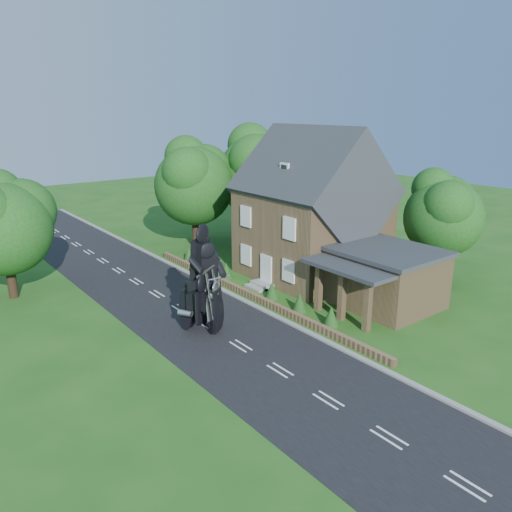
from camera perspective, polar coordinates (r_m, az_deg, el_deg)
ground at (r=25.04m, az=-1.76°, el=-10.26°), size 120.00×120.00×0.00m
road at (r=25.03m, az=-1.76°, el=-10.24°), size 7.00×80.00×0.02m
kerb at (r=27.10m, az=4.55°, el=-7.98°), size 0.30×80.00×0.12m
garden_wall at (r=30.97m, az=-0.78°, el=-4.40°), size 0.30×22.00×0.40m
house at (r=34.42m, az=6.47°, el=4.84°), size 9.54×8.64×10.24m
annex at (r=30.28m, az=14.42°, el=-2.30°), size 7.05×5.94×3.44m
tree_annex_side at (r=35.88m, az=20.86°, el=4.91°), size 5.64×5.20×7.48m
tree_house_right at (r=40.43m, az=10.25°, el=7.66°), size 6.51×6.00×8.40m
tree_behind_house at (r=44.05m, az=0.76°, el=10.02°), size 7.81×7.20×10.08m
tree_behind_left at (r=41.51m, az=-6.71°, el=8.81°), size 6.94×6.40×9.16m
tree_far_road at (r=33.44m, az=-26.36°, el=3.73°), size 6.08×5.60×7.84m
shrub_a at (r=27.31m, az=8.58°, el=-6.79°), size 0.90×0.90×1.10m
shrub_b at (r=28.94m, az=5.00°, el=-5.28°), size 0.90×0.90×1.10m
shrub_c at (r=30.69m, az=1.84°, el=-3.91°), size 0.90×0.90×1.10m
shrub_d at (r=34.47m, az=-3.46°, el=-1.59°), size 0.90×0.90×1.10m
shrub_e at (r=36.47m, az=-5.68°, el=-0.61°), size 0.90×0.90×1.10m
shrub_f at (r=38.52m, az=-7.67°, el=0.26°), size 0.90×0.90×1.10m
motorcycle_lead at (r=26.41m, az=-6.24°, el=-6.79°), size 1.38×1.84×1.74m
motorcycle_follow at (r=26.62m, az=-5.59°, el=-6.93°), size 0.46×1.55×1.43m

